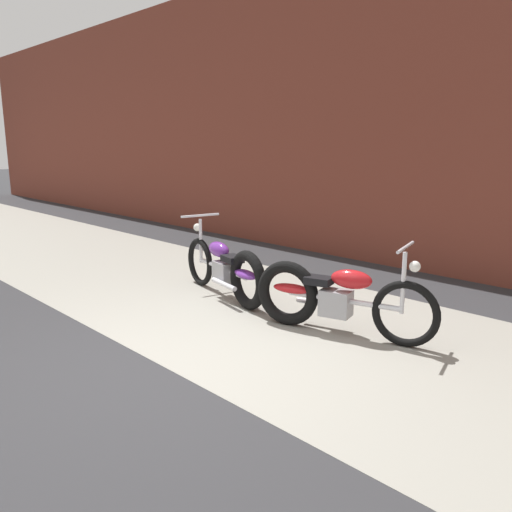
% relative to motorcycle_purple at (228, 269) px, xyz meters
% --- Properties ---
extents(ground_plane, '(80.00, 80.00, 0.00)m').
position_rel_motorcycle_purple_xyz_m(ground_plane, '(1.22, -1.81, -0.40)').
color(ground_plane, '#2D2D30').
extents(sidewalk_slab, '(36.00, 3.50, 0.01)m').
position_rel_motorcycle_purple_xyz_m(sidewalk_slab, '(1.22, -0.06, -0.40)').
color(sidewalk_slab, gray).
rests_on(sidewalk_slab, ground).
extents(brick_building_wall, '(36.00, 0.50, 5.14)m').
position_rel_motorcycle_purple_xyz_m(brick_building_wall, '(1.22, 3.39, 2.17)').
color(brick_building_wall, brown).
rests_on(brick_building_wall, ground).
extents(motorcycle_purple, '(1.98, 0.71, 1.03)m').
position_rel_motorcycle_purple_xyz_m(motorcycle_purple, '(0.00, 0.00, 0.00)').
color(motorcycle_purple, black).
rests_on(motorcycle_purple, ground).
extents(motorcycle_red, '(1.95, 0.80, 1.03)m').
position_rel_motorcycle_purple_xyz_m(motorcycle_red, '(1.67, -0.03, 0.00)').
color(motorcycle_red, black).
rests_on(motorcycle_red, ground).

